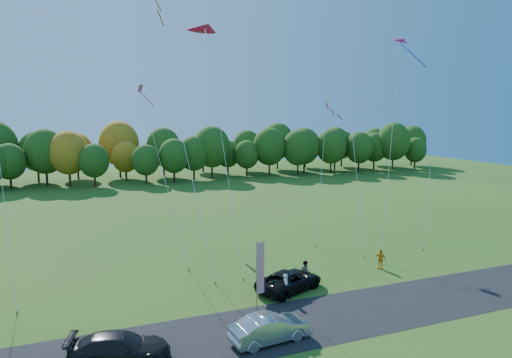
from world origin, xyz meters
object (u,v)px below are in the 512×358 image
object	(u,v)px
black_suv	(290,280)
silver_sedan	(270,328)
person_east	(380,259)
feather_flag	(260,267)

from	to	relation	value
black_suv	silver_sedan	distance (m)	7.19
black_suv	person_east	xyz separation A→B (m)	(8.46, 1.35, 0.08)
black_suv	feather_flag	distance (m)	4.11
silver_sedan	person_east	xyz separation A→B (m)	(12.45, 7.33, 0.05)
person_east	feather_flag	size ratio (longest dim) A/B	0.36
silver_sedan	feather_flag	size ratio (longest dim) A/B	1.01
black_suv	person_east	bearing A→B (deg)	-103.13
person_east	feather_flag	xyz separation A→B (m)	(-11.46, -3.35, 1.90)
silver_sedan	person_east	size ratio (longest dim) A/B	2.83
feather_flag	silver_sedan	bearing A→B (deg)	-104.01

